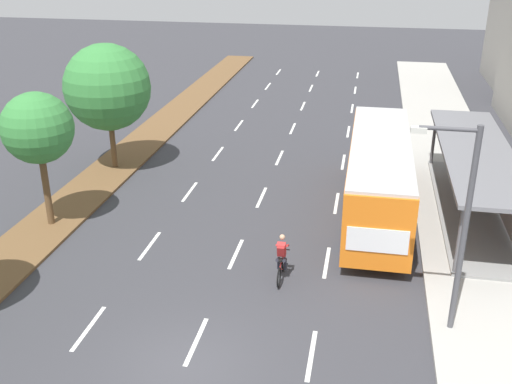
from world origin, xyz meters
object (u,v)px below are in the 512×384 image
object	(u,v)px
median_tree_second	(37,129)
streetlight	(460,218)
bus	(379,171)
median_tree_third	(107,87)
bus_shelter	(480,175)
cyclist	(281,259)

from	to	relation	value
median_tree_second	streetlight	bearing A→B (deg)	-15.86
bus	median_tree_third	xyz separation A→B (m)	(-13.49, 3.21, 2.26)
bus_shelter	streetlight	xyz separation A→B (m)	(-2.11, -8.94, 2.02)
bus_shelter	median_tree_third	size ratio (longest dim) A/B	1.91
cyclist	median_tree_third	world-z (taller)	median_tree_third
bus	median_tree_second	distance (m)	14.10
bus_shelter	median_tree_second	world-z (taller)	median_tree_second
cyclist	streetlight	xyz separation A→B (m)	(5.43, -2.06, 3.10)
bus	median_tree_second	bearing A→B (deg)	-164.88
bus	cyclist	size ratio (longest dim) A/B	6.20
bus	cyclist	world-z (taller)	bus
bus_shelter	cyclist	world-z (taller)	bus_shelter
median_tree_second	median_tree_third	bearing A→B (deg)	90.39
streetlight	median_tree_third	bearing A→B (deg)	144.24
bus	streetlight	size ratio (longest dim) A/B	1.74
cyclist	median_tree_second	distance (m)	11.02
bus_shelter	cyclist	size ratio (longest dim) A/B	6.68
bus	streetlight	xyz separation A→B (m)	(2.17, -8.07, 1.82)
bus	median_tree_second	xyz separation A→B (m)	(-13.45, -3.63, 2.21)
cyclist	bus_shelter	bearing A→B (deg)	42.37
streetlight	median_tree_second	bearing A→B (deg)	164.14
cyclist	streetlight	world-z (taller)	streetlight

